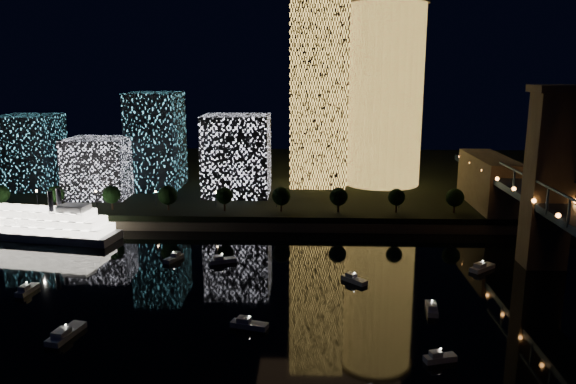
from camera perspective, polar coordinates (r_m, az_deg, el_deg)
name	(u,v)px	position (r m, az deg, el deg)	size (l,w,h in m)	color
ground	(309,347)	(116.01, 2.18, -15.50)	(520.00, 520.00, 0.00)	black
far_bank	(310,179)	(267.44, 2.23, 1.38)	(420.00, 160.00, 5.00)	black
seawall	(310,226)	(191.82, 2.22, -3.47)	(420.00, 6.00, 3.00)	#6B5E4C
tower_cylindrical	(384,94)	(242.89, 9.75, 9.82)	(34.00, 34.00, 76.70)	#EFB54C
tower_rectangular	(318,96)	(238.46, 3.11, 9.68)	(23.54, 23.54, 74.89)	#EFB54C
midrise_blocks	(137,152)	(235.38, -15.11, 3.99)	(110.77, 41.30, 39.37)	white
riverboat	(32,225)	(201.17, -24.53, -3.02)	(57.37, 20.55, 16.95)	silver
motorboats	(273,320)	(125.10, -1.50, -12.88)	(133.14, 77.67, 2.78)	silver
esplanade_trees	(223,196)	(197.68, -6.62, -0.37)	(166.34, 6.86, 8.93)	black
street_lamps	(216,196)	(204.34, -7.34, -0.38)	(132.70, 0.70, 5.65)	black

